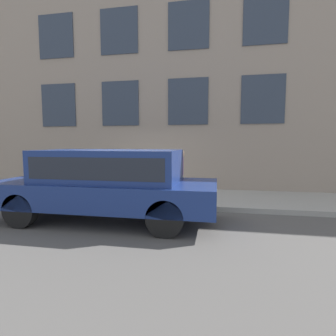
{
  "coord_description": "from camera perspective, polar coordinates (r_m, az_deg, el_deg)",
  "views": [
    {
      "loc": [
        -6.97,
        -2.37,
        1.83
      ],
      "look_at": [
        0.74,
        -0.93,
        1.09
      ],
      "focal_mm": 28.0,
      "sensor_mm": 36.0,
      "label": 1
    }
  ],
  "objects": [
    {
      "name": "fire_hydrant",
      "position": [
        7.88,
        -2.84,
        -4.06
      ],
      "size": [
        0.36,
        0.47,
        0.77
      ],
      "color": "gray",
      "rests_on": "sidewalk"
    },
    {
      "name": "parked_truck_navy_near",
      "position": [
        6.31,
        -12.99,
        -2.52
      ],
      "size": [
        1.91,
        5.18,
        1.68
      ],
      "color": "black",
      "rests_on": "ground_plane"
    },
    {
      "name": "sidewalk",
      "position": [
        8.84,
        -5.22,
        -6.1
      ],
      "size": [
        2.72,
        60.0,
        0.14
      ],
      "color": "#9E9B93",
      "rests_on": "ground_plane"
    },
    {
      "name": "building_facade",
      "position": [
        10.33,
        -3.02,
        16.91
      ],
      "size": [
        0.33,
        40.0,
        7.77
      ],
      "color": "gray",
      "rests_on": "ground_plane"
    },
    {
      "name": "person",
      "position": [
        7.96,
        2.8,
        -0.24
      ],
      "size": [
        0.36,
        0.24,
        1.51
      ],
      "rotation": [
        0.0,
        0.0,
        -1.2
      ],
      "color": "#232328",
      "rests_on": "sidewalk"
    },
    {
      "name": "ground_plane",
      "position": [
        7.59,
        -8.05,
        -8.62
      ],
      "size": [
        80.0,
        80.0,
        0.0
      ],
      "primitive_type": "plane",
      "color": "#514F4C"
    }
  ]
}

